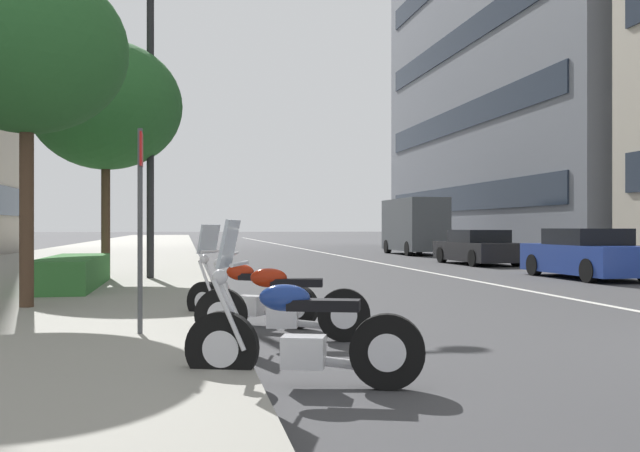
# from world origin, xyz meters

# --- Properties ---
(sidewalk_right_plaza) EXTENTS (160.00, 8.68, 0.15)m
(sidewalk_right_plaza) POSITION_xyz_m (30.00, 11.23, 0.07)
(sidewalk_right_plaza) COLOR gray
(sidewalk_right_plaza) RESTS_ON ground
(lane_centre_stripe) EXTENTS (110.00, 0.16, 0.01)m
(lane_centre_stripe) POSITION_xyz_m (35.00, 0.00, 0.00)
(lane_centre_stripe) COLOR silver
(lane_centre_stripe) RESTS_ON ground
(motorcycle_by_sign_pole) EXTENTS (0.85, 2.08, 1.49)m
(motorcycle_by_sign_pole) POSITION_xyz_m (-0.00, 6.50, 0.45)
(motorcycle_by_sign_pole) COLOR black
(motorcycle_by_sign_pole) RESTS_ON ground
(motorcycle_under_tarp) EXTENTS (0.74, 2.16, 1.49)m
(motorcycle_under_tarp) POSITION_xyz_m (2.62, 6.35, 0.44)
(motorcycle_under_tarp) COLOR black
(motorcycle_under_tarp) RESTS_ON ground
(motorcycle_nearest_camera) EXTENTS (1.45, 1.80, 1.46)m
(motorcycle_nearest_camera) POSITION_xyz_m (4.17, 6.61, 0.43)
(motorcycle_nearest_camera) COLOR black
(motorcycle_nearest_camera) RESTS_ON ground
(car_mid_block_traffic) EXTENTS (4.33, 1.90, 1.38)m
(car_mid_block_traffic) POSITION_xyz_m (11.95, -3.36, 0.65)
(car_mid_block_traffic) COLOR navy
(car_mid_block_traffic) RESTS_ON ground
(car_following_behind) EXTENTS (4.53, 2.02, 1.31)m
(car_following_behind) POSITION_xyz_m (19.58, -3.38, 0.61)
(car_following_behind) COLOR black
(car_following_behind) RESTS_ON ground
(delivery_van_ahead) EXTENTS (5.47, 2.05, 2.85)m
(delivery_van_ahead) POSITION_xyz_m (29.60, -4.12, 1.51)
(delivery_van_ahead) COLOR #4C5156
(delivery_van_ahead) RESTS_ON ground
(parking_sign_by_curb) EXTENTS (0.32, 0.06, 2.45)m
(parking_sign_by_curb) POSITION_xyz_m (2.53, 8.02, 1.62)
(parking_sign_by_curb) COLOR #47494C
(parking_sign_by_curb) RESTS_ON sidewalk_right_plaza
(street_lamp_with_banners) EXTENTS (1.26, 2.34, 8.13)m
(street_lamp_with_banners) POSITION_xyz_m (12.23, 8.02, 4.99)
(street_lamp_with_banners) COLOR #232326
(street_lamp_with_banners) RESTS_ON sidewalk_right_plaza
(clipped_hedge_bed) EXTENTS (4.45, 1.10, 0.63)m
(clipped_hedge_bed) POSITION_xyz_m (9.68, 9.83, 0.47)
(clipped_hedge_bed) COLOR #337033
(clipped_hedge_bed) RESTS_ON sidewalk_right_plaza
(street_tree_by_lamp_post) EXTENTS (3.16, 3.16, 5.45)m
(street_tree_by_lamp_post) POSITION_xyz_m (5.83, 9.97, 4.24)
(street_tree_by_lamp_post) COLOR #473323
(street_tree_by_lamp_post) RESTS_ON sidewalk_right_plaza
(street_tree_far_plaza) EXTENTS (3.76, 3.76, 5.90)m
(street_tree_far_plaza) POSITION_xyz_m (12.39, 9.44, 4.44)
(street_tree_far_plaza) COLOR #473323
(street_tree_far_plaza) RESTS_ON sidewalk_right_plaza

